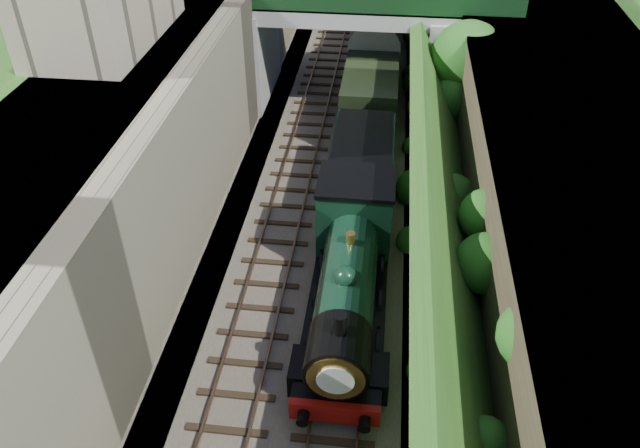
% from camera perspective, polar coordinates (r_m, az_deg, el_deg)
% --- Properties ---
extents(trackbed, '(10.00, 90.00, 0.20)m').
position_cam_1_polar(trackbed, '(34.28, 2.39, 8.54)').
color(trackbed, '#473F38').
rests_on(trackbed, ground).
extents(retaining_wall, '(1.00, 90.00, 7.00)m').
position_cam_1_polar(retaining_wall, '(33.60, -7.14, 14.10)').
color(retaining_wall, '#756B56').
rests_on(retaining_wall, ground).
extents(street_plateau_left, '(6.00, 90.00, 7.00)m').
position_cam_1_polar(street_plateau_left, '(34.56, -12.98, 14.12)').
color(street_plateau_left, '#262628').
rests_on(street_plateau_left, ground).
extents(street_plateau_right, '(8.00, 90.00, 6.25)m').
position_cam_1_polar(street_plateau_right, '(33.71, 19.19, 11.71)').
color(street_plateau_right, '#262628').
rests_on(street_plateau_right, ground).
extents(embankment_slope, '(4.43, 90.00, 6.36)m').
position_cam_1_polar(embankment_slope, '(34.24, 11.16, 12.66)').
color(embankment_slope, '#1E4714').
rests_on(embankment_slope, ground).
extents(track_left, '(2.50, 90.00, 0.20)m').
position_cam_1_polar(track_left, '(34.39, -0.97, 8.94)').
color(track_left, black).
rests_on(track_left, trackbed).
extents(track_right, '(2.50, 90.00, 0.20)m').
position_cam_1_polar(track_right, '(34.16, 4.42, 8.62)').
color(track_right, black).
rests_on(track_right, trackbed).
extents(road_bridge, '(16.00, 6.40, 7.25)m').
position_cam_1_polar(road_bridge, '(36.26, 4.65, 16.98)').
color(road_bridge, gray).
rests_on(road_bridge, ground).
extents(tree, '(3.60, 3.80, 6.60)m').
position_cam_1_polar(tree, '(31.93, 13.49, 14.37)').
color(tree, black).
rests_on(tree, ground).
extents(locomotive, '(3.10, 10.23, 3.83)m').
position_cam_1_polar(locomotive, '(21.78, 2.64, -4.86)').
color(locomotive, black).
rests_on(locomotive, trackbed).
extents(tender, '(2.70, 6.00, 3.05)m').
position_cam_1_polar(tender, '(27.85, 3.83, 4.81)').
color(tender, black).
rests_on(tender, trackbed).
extents(coach_front, '(2.90, 18.00, 3.70)m').
position_cam_1_polar(coach_front, '(38.94, 5.06, 15.20)').
color(coach_front, black).
rests_on(coach_front, trackbed).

